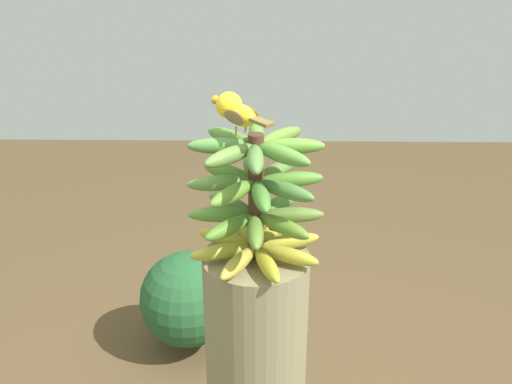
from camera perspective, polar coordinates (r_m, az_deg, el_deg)
The scene contains 3 objects.
banana_bunch at distance 1.48m, azimuth 0.02°, elevation -0.60°, with size 0.34×0.34×0.33m.
perched_bird at distance 1.41m, azimuth -1.95°, elevation 7.68°, with size 0.15×0.18×0.09m.
tropical_shrub at distance 2.91m, azimuth -6.42°, elevation -9.92°, with size 0.45×0.45×0.51m.
Camera 1 is at (-0.02, 1.33, 1.94)m, focal length 42.62 mm.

